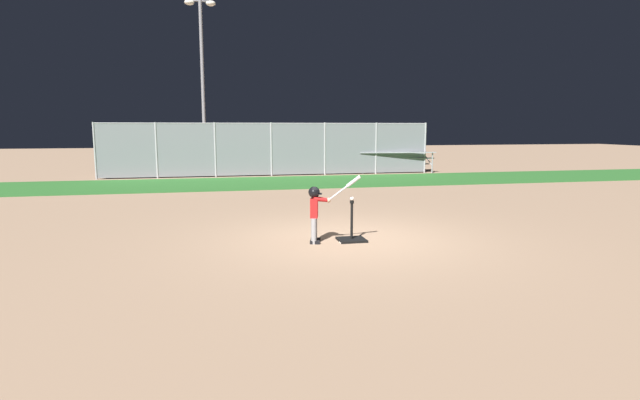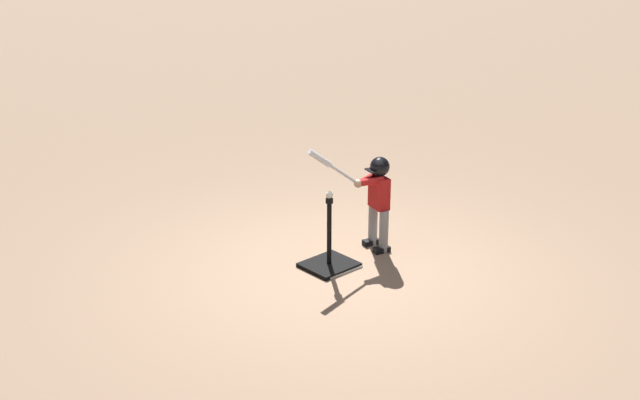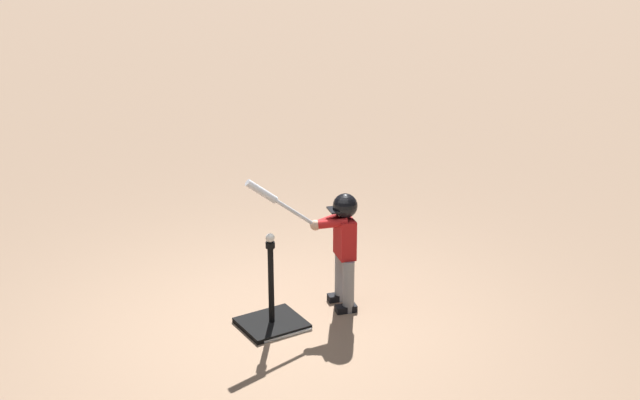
{
  "view_description": "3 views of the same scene",
  "coord_description": "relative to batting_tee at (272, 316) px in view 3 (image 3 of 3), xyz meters",
  "views": [
    {
      "loc": [
        -2.52,
        -8.93,
        2.11
      ],
      "look_at": [
        -0.58,
        0.04,
        0.76
      ],
      "focal_mm": 28.0,
      "sensor_mm": 36.0,
      "label": 1
    },
    {
      "loc": [
        5.67,
        5.95,
        3.97
      ],
      "look_at": [
        -0.03,
        -0.31,
        0.69
      ],
      "focal_mm": 50.0,
      "sensor_mm": 36.0,
      "label": 2
    },
    {
      "loc": [
        3.08,
        5.68,
        3.59
      ],
      "look_at": [
        -0.63,
        -0.4,
        0.92
      ],
      "focal_mm": 50.0,
      "sensor_mm": 36.0,
      "label": 3
    }
  ],
  "objects": [
    {
      "name": "ground_plane",
      "position": [
        0.01,
        0.16,
        -0.09
      ],
      "size": [
        90.0,
        90.0,
        0.0
      ],
      "primitive_type": "plane",
      "color": "#93755B"
    },
    {
      "name": "home_plate",
      "position": [
        -0.03,
        0.02,
        -0.08
      ],
      "size": [
        0.46,
        0.46,
        0.02
      ],
      "primitive_type": "cube",
      "rotation": [
        0.0,
        0.0,
        -0.04
      ],
      "color": "white",
      "rests_on": "ground_plane"
    },
    {
      "name": "baseball",
      "position": [
        -0.0,
        0.0,
        0.71
      ],
      "size": [
        0.07,
        0.07,
        0.07
      ],
      "primitive_type": "sphere",
      "color": "white",
      "rests_on": "batting_tee"
    },
    {
      "name": "batting_tee",
      "position": [
        0.0,
        0.0,
        0.0
      ],
      "size": [
        0.51,
        0.46,
        0.76
      ],
      "color": "black",
      "rests_on": "ground_plane"
    },
    {
      "name": "batter_child",
      "position": [
        -0.67,
        -0.0,
        0.58
      ],
      "size": [
        0.94,
        0.42,
        1.25
      ],
      "color": "gray",
      "rests_on": "ground_plane"
    }
  ]
}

